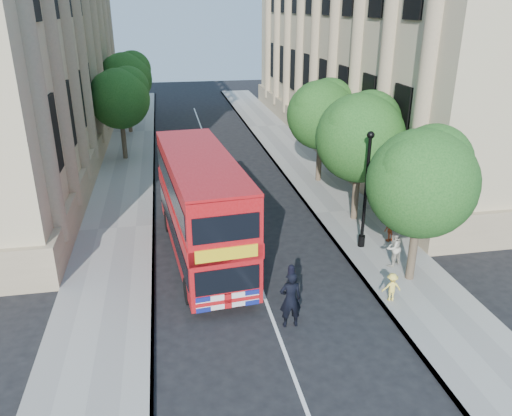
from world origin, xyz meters
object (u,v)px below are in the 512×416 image
lamp_post (365,195)px  police_constable (290,299)px  box_van (198,197)px  woman_pedestrian (393,247)px  double_decker_bus (201,205)px

lamp_post → police_constable: (-4.51, -5.00, -1.49)m
box_van → woman_pedestrian: box_van is taller
box_van → woman_pedestrian: 9.79m
woman_pedestrian → lamp_post: bearing=-100.3°
box_van → lamp_post: bearing=-28.3°
lamp_post → box_van: lamp_post is taller
police_constable → woman_pedestrian: 5.94m
double_decker_bus → woman_pedestrian: bearing=-22.4°
lamp_post → double_decker_bus: lamp_post is taller
lamp_post → double_decker_bus: 6.94m
lamp_post → box_van: (-6.81, 4.54, -1.28)m
double_decker_bus → box_van: size_ratio=2.13×
double_decker_bus → police_constable: size_ratio=4.73×
woman_pedestrian → police_constable: bearing=4.8°
box_van → woman_pedestrian: (7.37, -6.43, -0.30)m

